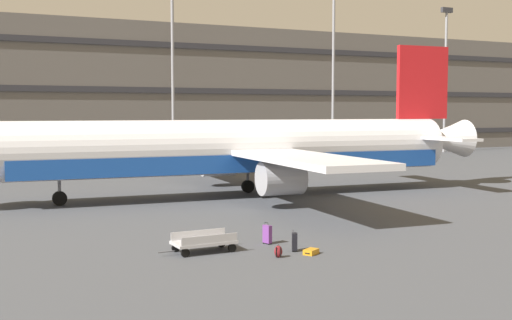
{
  "coord_description": "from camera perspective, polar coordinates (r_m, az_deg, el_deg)",
  "views": [
    {
      "loc": [
        -22.68,
        -40.76,
        5.89
      ],
      "look_at": [
        -7.08,
        -6.79,
        3.0
      ],
      "focal_mm": 44.6,
      "sensor_mm": 36.0,
      "label": 1
    }
  ],
  "objects": [
    {
      "name": "ground_plane",
      "position": [
        47.01,
        4.4,
        -2.79
      ],
      "size": [
        600.0,
        600.0,
        0.0
      ],
      "primitive_type": "plane",
      "color": "#424449"
    },
    {
      "name": "suitcase_red",
      "position": [
        28.35,
        1.02,
        -6.65
      ],
      "size": [
        0.31,
        0.46,
        0.97
      ],
      "color": "#72388C",
      "rests_on": "ground_plane"
    },
    {
      "name": "airliner",
      "position": [
        43.91,
        -1.04,
        0.97
      ],
      "size": [
        37.51,
        30.24,
        10.86
      ],
      "color": "silver",
      "rests_on": "ground_plane"
    },
    {
      "name": "light_mast_right",
      "position": [
        95.17,
        16.63,
        7.86
      ],
      "size": [
        1.8,
        0.5,
        20.46
      ],
      "color": "gray",
      "rests_on": "ground_plane"
    },
    {
      "name": "baggage_cart",
      "position": [
        26.84,
        -4.71,
        -7.34
      ],
      "size": [
        3.33,
        1.41,
        0.82
      ],
      "color": "#B7B7BC",
      "rests_on": "ground_plane"
    },
    {
      "name": "terminal_structure",
      "position": [
        88.45,
        -9.85,
        6.05
      ],
      "size": [
        144.47,
        15.83,
        16.99
      ],
      "color": "#605B56",
      "rests_on": "ground_plane"
    },
    {
      "name": "backpack_upright",
      "position": [
        25.86,
        2.01,
        -8.22
      ],
      "size": [
        0.4,
        0.39,
        0.54
      ],
      "color": "maroon",
      "rests_on": "ground_plane"
    },
    {
      "name": "light_mast_center_right",
      "position": [
        84.29,
        6.96,
        9.87
      ],
      "size": [
        1.8,
        0.5,
        24.43
      ],
      "color": "gray",
      "rests_on": "ground_plane"
    },
    {
      "name": "light_mast_center_left",
      "position": [
        75.32,
        -7.5,
        10.7
      ],
      "size": [
        1.8,
        0.5,
        24.87
      ],
      "color": "gray",
      "rests_on": "ground_plane"
    },
    {
      "name": "suitcase_black",
      "position": [
        26.52,
        4.96,
        -8.19
      ],
      "size": [
        0.78,
        0.71,
        0.22
      ],
      "color": "orange",
      "rests_on": "ground_plane"
    },
    {
      "name": "suitcase_silver",
      "position": [
        26.97,
        3.48,
        -7.31
      ],
      "size": [
        0.36,
        0.42,
        0.89
      ],
      "color": "black",
      "rests_on": "ground_plane"
    }
  ]
}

